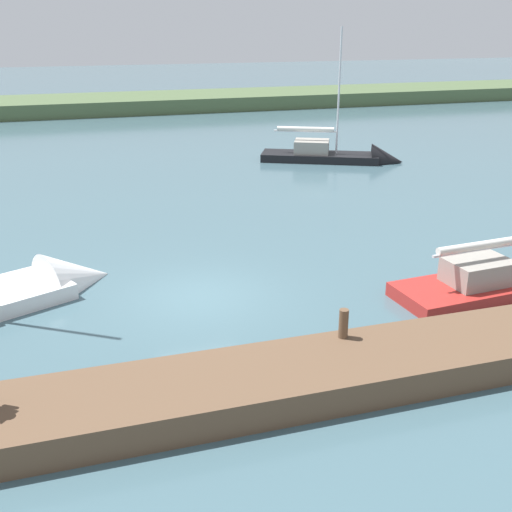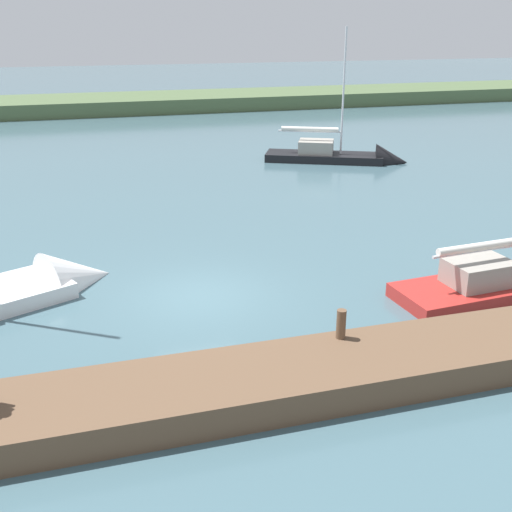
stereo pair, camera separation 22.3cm
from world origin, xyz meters
The scene contains 5 objects.
ground_plane centered at (0.00, 0.00, 0.00)m, with size 200.00×200.00×0.00m, color #42606B.
far_shoreline centered at (0.00, -40.41, 0.00)m, with size 180.00×8.00×2.40m, color #4C603D.
dock_pier centered at (0.00, 5.37, 0.34)m, with size 23.20×2.26×0.68m, color brown.
mooring_post_near centered at (-2.32, 4.58, 1.02)m, with size 0.21×0.21×0.69m, color brown.
sailboat_far_left centered at (-11.49, -15.44, 0.20)m, with size 7.85×5.05×7.98m.
Camera 1 is at (3.24, 15.96, 7.39)m, focal length 43.71 mm.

